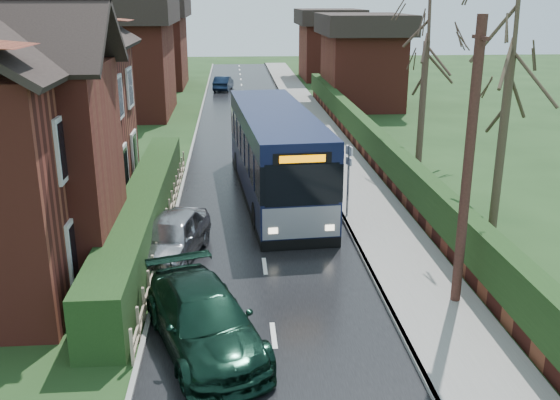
{
  "coord_description": "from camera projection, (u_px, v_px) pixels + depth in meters",
  "views": [
    {
      "loc": [
        -0.84,
        -15.05,
        7.71
      ],
      "look_at": [
        0.53,
        2.88,
        1.8
      ],
      "focal_mm": 40.0,
      "sensor_mm": 36.0,
      "label": 1
    }
  ],
  "objects": [
    {
      "name": "ground",
      "position": [
        269.0,
        297.0,
        16.72
      ],
      "size": [
        140.0,
        140.0,
        0.0
      ],
      "primitive_type": "plane",
      "color": "#28471E",
      "rests_on": "ground"
    },
    {
      "name": "road",
      "position": [
        255.0,
        188.0,
        26.19
      ],
      "size": [
        6.0,
        100.0,
        0.02
      ],
      "primitive_type": "cube",
      "color": "black",
      "rests_on": "ground"
    },
    {
      "name": "pavement",
      "position": [
        355.0,
        185.0,
        26.48
      ],
      "size": [
        2.5,
        100.0,
        0.14
      ],
      "primitive_type": "cube",
      "color": "slate",
      "rests_on": "ground"
    },
    {
      "name": "kerb_right",
      "position": [
        327.0,
        185.0,
        26.39
      ],
      "size": [
        0.12,
        100.0,
        0.14
      ],
      "primitive_type": "cube",
      "color": "gray",
      "rests_on": "ground"
    },
    {
      "name": "kerb_left",
      "position": [
        182.0,
        189.0,
        25.96
      ],
      "size": [
        0.12,
        100.0,
        0.1
      ],
      "primitive_type": "cube",
      "color": "gray",
      "rests_on": "ground"
    },
    {
      "name": "front_hedge",
      "position": [
        144.0,
        212.0,
        20.93
      ],
      "size": [
        1.2,
        16.0,
        1.6
      ],
      "primitive_type": "cube",
      "color": "black",
      "rests_on": "ground"
    },
    {
      "name": "picket_fence",
      "position": [
        167.0,
        221.0,
        21.09
      ],
      "size": [
        0.1,
        16.0,
        0.9
      ],
      "primitive_type": null,
      "color": "#9E836B",
      "rests_on": "ground"
    },
    {
      "name": "right_wall_hedge",
      "position": [
        392.0,
        162.0,
        26.3
      ],
      "size": [
        0.6,
        50.0,
        1.8
      ],
      "color": "maroon",
      "rests_on": "ground"
    },
    {
      "name": "bus",
      "position": [
        276.0,
        155.0,
        24.6
      ],
      "size": [
        3.46,
        11.59,
        3.47
      ],
      "rotation": [
        0.0,
        0.0,
        0.08
      ],
      "color": "#0E1433",
      "rests_on": "ground"
    },
    {
      "name": "car_silver",
      "position": [
        171.0,
        237.0,
        18.97
      ],
      "size": [
        2.56,
        4.42,
        1.41
      ],
      "primitive_type": "imported",
      "rotation": [
        0.0,
        0.0,
        -0.23
      ],
      "color": "#A4A3A8",
      "rests_on": "ground"
    },
    {
      "name": "car_green",
      "position": [
        204.0,
        320.0,
        14.13
      ],
      "size": [
        3.43,
        5.27,
        1.42
      ],
      "primitive_type": "imported",
      "rotation": [
        0.0,
        0.0,
        0.32
      ],
      "color": "black",
      "rests_on": "ground"
    },
    {
      "name": "car_distant",
      "position": [
        223.0,
        83.0,
        53.2
      ],
      "size": [
        1.78,
        3.8,
        1.2
      ],
      "primitive_type": "imported",
      "rotation": [
        0.0,
        0.0,
        3.0
      ],
      "color": "#101D31",
      "rests_on": "ground"
    },
    {
      "name": "bus_stop_sign",
      "position": [
        348.0,
        171.0,
        22.08
      ],
      "size": [
        0.19,
        0.41,
        2.74
      ],
      "rotation": [
        0.0,
        0.0,
        0.33
      ],
      "color": "slate",
      "rests_on": "ground"
    },
    {
      "name": "telegraph_pole",
      "position": [
        468.0,
        168.0,
        15.21
      ],
      "size": [
        0.25,
        0.94,
        7.32
      ],
      "rotation": [
        0.0,
        0.0,
        -0.03
      ],
      "color": "#331C16",
      "rests_on": "ground"
    },
    {
      "name": "tree_right_near",
      "position": [
        513.0,
        41.0,
        19.22
      ],
      "size": [
        3.96,
        3.96,
        8.55
      ],
      "color": "#3B3022",
      "rests_on": "ground"
    },
    {
      "name": "tree_right_far",
      "position": [
        428.0,
        32.0,
        28.03
      ],
      "size": [
        4.26,
        4.26,
        8.22
      ],
      "color": "#3D2C24",
      "rests_on": "ground"
    }
  ]
}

